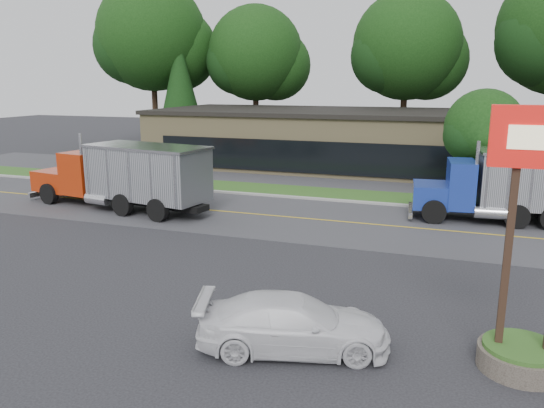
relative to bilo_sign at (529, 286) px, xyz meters
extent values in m
plane|color=#37373D|center=(-10.50, 2.50, -2.02)|extent=(140.00, 140.00, 0.00)
cube|color=#535358|center=(-10.50, 11.50, -2.02)|extent=(60.00, 8.00, 0.02)
cube|color=gold|center=(-10.50, 11.50, -2.02)|extent=(60.00, 0.12, 0.01)
cube|color=#9E9E99|center=(-10.50, 15.70, -2.02)|extent=(60.00, 0.30, 0.12)
cube|color=#335C1F|center=(-10.50, 17.50, -2.02)|extent=(60.00, 3.40, 0.03)
cube|color=#535358|center=(-10.50, 22.50, -2.02)|extent=(60.00, 7.00, 0.02)
cube|color=tan|center=(-8.50, 28.50, -0.02)|extent=(32.00, 12.00, 4.00)
cylinder|color=#6B6054|center=(0.00, 0.00, -1.77)|extent=(1.90, 1.90, 0.50)
cylinder|color=#335C1F|center=(0.00, 0.00, -1.47)|extent=(1.70, 1.70, 0.10)
cube|color=#332116|center=(-0.50, 0.00, 0.58)|extent=(0.16, 0.16, 5.00)
cylinder|color=#382619|center=(-30.50, 34.50, 0.88)|extent=(0.56, 0.56, 5.80)
sphere|color=black|center=(-30.50, 34.50, 8.76)|extent=(10.61, 10.61, 10.61)
sphere|color=black|center=(-28.51, 35.83, 7.43)|extent=(7.96, 7.96, 7.96)
sphere|color=black|center=(-32.16, 33.51, 7.76)|extent=(7.30, 7.30, 7.30)
cylinder|color=#382619|center=(-20.50, 36.50, 0.41)|extent=(0.56, 0.56, 4.87)
sphere|color=black|center=(-20.50, 36.50, 7.03)|extent=(8.91, 8.91, 8.91)
sphere|color=black|center=(-18.83, 37.61, 5.91)|extent=(6.68, 6.68, 6.68)
sphere|color=black|center=(-21.89, 35.66, 6.19)|extent=(6.13, 6.13, 6.13)
cylinder|color=#382619|center=(-6.50, 36.50, 0.52)|extent=(0.56, 0.56, 5.08)
sphere|color=black|center=(-6.50, 36.50, 7.42)|extent=(9.29, 9.29, 9.29)
sphere|color=black|center=(-4.76, 37.66, 6.25)|extent=(6.97, 6.97, 6.97)
sphere|color=black|center=(-7.95, 35.63, 6.54)|extent=(6.39, 6.39, 6.39)
sphere|color=black|center=(3.89, 34.54, 7.46)|extent=(7.07, 7.07, 7.07)
cylinder|color=#382619|center=(-26.50, 32.50, -1.52)|extent=(0.44, 0.44, 1.00)
cone|color=black|center=(-26.50, 32.50, 3.85)|extent=(4.69, 4.69, 9.60)
cylinder|color=#382619|center=(-0.50, 17.50, -0.92)|extent=(0.56, 0.56, 2.20)
sphere|color=black|center=(-0.50, 17.50, 2.06)|extent=(4.02, 4.02, 4.02)
sphere|color=black|center=(0.25, 18.00, 1.56)|extent=(3.02, 3.02, 3.02)
sphere|color=black|center=(-1.13, 17.12, 1.68)|extent=(2.76, 2.76, 2.76)
cube|color=black|center=(-17.82, 10.37, -1.45)|extent=(10.24, 2.72, 0.28)
cube|color=#B42D0C|center=(-22.19, 11.12, -0.90)|extent=(2.80, 2.68, 1.10)
cube|color=#B42D0C|center=(-20.22, 10.78, -0.30)|extent=(2.16, 2.67, 2.20)
cube|color=black|center=(-20.99, 10.92, 0.10)|extent=(0.41, 2.08, 0.90)
cube|color=silver|center=(-16.06, 10.07, 0.00)|extent=(6.44, 3.50, 2.50)
cube|color=silver|center=(-16.06, 10.07, 1.30)|extent=(6.62, 3.67, 0.12)
cylinder|color=black|center=(-21.78, 12.22, -1.45)|extent=(1.14, 0.53, 1.10)
cylinder|color=black|center=(-22.17, 9.95, -1.45)|extent=(1.14, 0.53, 1.10)
cylinder|color=black|center=(-15.43, 11.13, -1.45)|extent=(1.14, 0.53, 1.10)
cylinder|color=black|center=(-15.82, 8.86, -1.45)|extent=(1.14, 0.53, 1.10)
cube|color=black|center=(0.16, 14.00, -1.45)|extent=(6.85, 1.63, 0.28)
cube|color=#1C359A|center=(-2.78, 13.73, -0.90)|extent=(1.83, 2.44, 1.10)
cube|color=#1C359A|center=(-1.46, 13.85, -0.30)|extent=(1.40, 2.50, 2.20)
cube|color=black|center=(-1.97, 13.80, 0.10)|extent=(0.25, 2.10, 0.90)
cube|color=silver|center=(1.34, 14.11, 0.00)|extent=(4.27, 2.87, 2.50)
cube|color=silver|center=(1.34, 14.11, 1.30)|extent=(4.44, 3.03, 0.12)
cylinder|color=black|center=(-2.74, 14.88, -1.45)|extent=(1.13, 0.45, 1.10)
cylinder|color=black|center=(-2.52, 12.59, -1.45)|extent=(1.13, 0.45, 1.10)
cylinder|color=black|center=(1.52, 15.28, -1.45)|extent=(1.13, 0.45, 1.10)
cylinder|color=black|center=(1.74, 12.99, -1.45)|extent=(1.13, 0.45, 1.10)
imported|color=white|center=(-5.18, -0.84, -1.34)|extent=(5.03, 3.15, 1.36)
camera|label=1|loc=(-1.72, -12.24, 4.40)|focal=35.00mm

